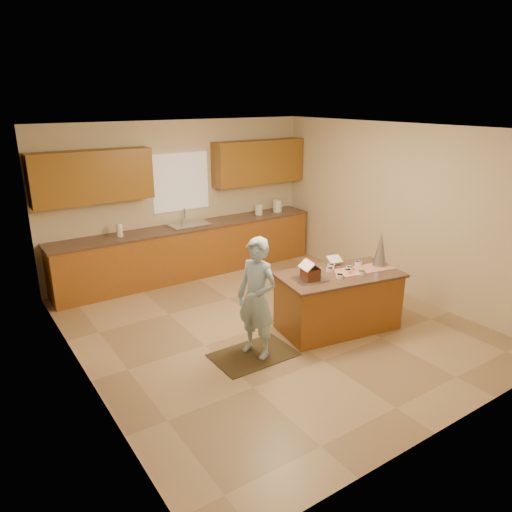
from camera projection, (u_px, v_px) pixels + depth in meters
name	position (u px, v px, depth m)	size (l,w,h in m)	color
floor	(270.00, 325.00, 6.78)	(5.50, 5.50, 0.00)	tan
ceiling	(272.00, 128.00, 5.92)	(5.50, 5.50, 0.00)	silver
wall_back	(181.00, 199.00, 8.51)	(5.50, 5.50, 0.00)	beige
wall_front	(454.00, 305.00, 4.18)	(5.50, 5.50, 0.00)	beige
wall_left	(77.00, 270.00, 5.03)	(5.50, 5.50, 0.00)	beige
wall_right	(398.00, 210.00, 7.67)	(5.50, 5.50, 0.00)	beige
stone_accent	(103.00, 304.00, 4.44)	(2.50, 2.50, 0.00)	gray
window_curtain	(181.00, 182.00, 8.39)	(1.05, 0.03, 1.00)	white
back_counter_base	(191.00, 252.00, 8.57)	(4.80, 0.60, 0.88)	#92531E
back_counter_top	(189.00, 227.00, 8.42)	(4.85, 0.63, 0.04)	brown
upper_cabinet_left	(92.00, 177.00, 7.38)	(1.85, 0.35, 0.80)	#885F1D
upper_cabinet_right	(259.00, 162.00, 9.02)	(1.85, 0.35, 0.80)	#885F1D
sink	(189.00, 227.00, 8.42)	(0.70, 0.45, 0.12)	silver
faucet	(185.00, 216.00, 8.51)	(0.03, 0.03, 0.28)	silver
island_base	(338.00, 302.00, 6.59)	(1.59, 0.79, 0.78)	#92531E
island_top	(340.00, 275.00, 6.46)	(1.66, 0.86, 0.04)	brown
table_runner	(364.00, 269.00, 6.61)	(0.88, 0.32, 0.01)	red
baking_tray	(310.00, 279.00, 6.23)	(0.41, 0.30, 0.02)	silver
cookbook	(335.00, 259.00, 6.77)	(0.19, 0.02, 0.16)	white
tinsel_tree	(380.00, 249.00, 6.68)	(0.19, 0.19, 0.48)	silver
rug	(254.00, 355.00, 6.00)	(1.02, 0.67, 0.01)	black
boy	(257.00, 298.00, 5.79)	(0.55, 0.36, 1.50)	#9BC0DC
canister_a	(259.00, 209.00, 9.16)	(0.15, 0.15, 0.20)	white
canister_b	(277.00, 206.00, 9.38)	(0.16, 0.16, 0.24)	white
canister_c	(279.00, 207.00, 9.42)	(0.13, 0.13, 0.18)	white
paper_towel	(119.00, 230.00, 7.72)	(0.10, 0.10, 0.22)	white
gingerbread_house	(310.00, 272.00, 6.20)	(0.28, 0.28, 0.25)	#5F2A19
candy_bowls	(342.00, 269.00, 6.55)	(0.74, 0.62, 0.05)	gold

